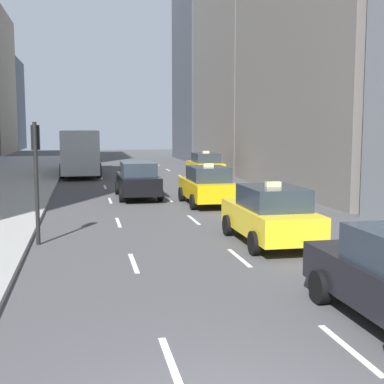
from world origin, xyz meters
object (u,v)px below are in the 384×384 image
at_px(taxi_lead, 270,214).
at_px(taxi_third, 207,185).
at_px(taxi_second, 205,165).
at_px(traffic_light_pole, 36,163).
at_px(sedan_silver_behind, 138,180).
at_px(city_bus, 80,150).

relative_size(taxi_lead, taxi_third, 1.00).
bearing_deg(taxi_second, traffic_light_pole, -116.03).
distance_m(taxi_lead, traffic_light_pole, 7.04).
distance_m(taxi_third, traffic_light_pole, 9.79).
height_order(taxi_second, sedan_silver_behind, taxi_second).
bearing_deg(traffic_light_pole, city_bus, 87.34).
relative_size(taxi_lead, traffic_light_pole, 1.22).
bearing_deg(taxi_third, city_bus, 107.69).
relative_size(sedan_silver_behind, city_bus, 0.42).
height_order(sedan_silver_behind, city_bus, city_bus).
bearing_deg(city_bus, taxi_lead, -77.74).
xyz_separation_m(taxi_third, traffic_light_pole, (-6.75, -6.92, 1.53)).
distance_m(taxi_lead, taxi_second, 21.06).
height_order(taxi_third, city_bus, city_bus).
relative_size(taxi_second, sedan_silver_behind, 0.89).
bearing_deg(taxi_lead, traffic_light_pole, 168.99).
distance_m(taxi_second, traffic_light_pole, 21.82).
bearing_deg(taxi_third, taxi_second, 77.50).
xyz_separation_m(taxi_lead, taxi_second, (2.80, 20.87, 0.00)).
xyz_separation_m(taxi_lead, sedan_silver_behind, (-2.80, 11.25, 0.03)).
bearing_deg(taxi_second, taxi_third, -102.50).
relative_size(taxi_second, city_bus, 0.38).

